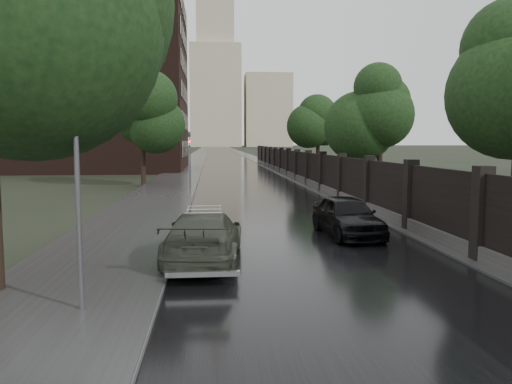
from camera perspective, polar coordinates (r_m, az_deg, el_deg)
The scene contains 14 objects.
ground at distance 9.24m, azimuth 13.98°, elevation -15.79°, with size 800.00×800.00×0.00m, color black.
road at distance 198.16m, azimuth -4.30°, elevation 4.83°, with size 8.00×420.00×0.02m, color black.
sidewalk_left at distance 198.16m, azimuth -6.04°, elevation 4.84°, with size 4.00×420.00×0.16m, color #2D2D2D.
verge_right at distance 198.31m, azimuth -2.70°, elevation 4.85°, with size 3.00×420.00×0.08m, color #2D2D2D.
fence_right at distance 40.88m, azimuth 5.44°, elevation 2.48°, with size 0.45×75.72×2.70m.
tree_left_far at distance 38.49m, azimuth -12.89°, elevation 8.45°, with size 4.25×4.25×7.39m.
tree_right_b at distance 31.89m, azimuth 14.05°, elevation 8.48°, with size 4.08×4.08×7.01m.
tree_right_c at distance 49.24m, azimuth 7.12°, elevation 7.61°, with size 4.08×4.08×7.01m.
lamp_post at distance 9.96m, azimuth -19.75°, elevation 1.41°, with size 0.25×0.12×5.11m.
traffic_light at distance 33.15m, azimuth -7.58°, elevation 4.08°, with size 0.16×0.32×4.00m.
brick_building at distance 62.33m, azimuth -19.53°, elevation 11.59°, with size 24.00×18.00×20.00m, color black.
stalinist_tower at distance 310.10m, azimuth -4.66°, elevation 12.29°, with size 92.00×30.00×159.00m.
volga_sedan at distance 14.15m, azimuth -5.96°, elevation -5.06°, with size 2.00×4.92×1.43m, color #3C4235.
car_right_near at distance 18.05m, azimuth 10.35°, elevation -2.71°, with size 1.72×4.29×1.46m, color black.
Camera 1 is at (-2.88, -8.11, 3.38)m, focal length 35.00 mm.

